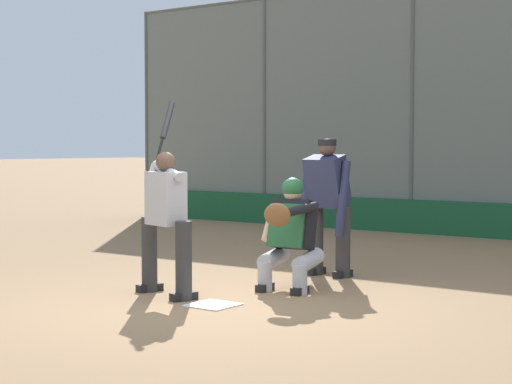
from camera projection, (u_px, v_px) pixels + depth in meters
ground_plane at (213, 306)px, 8.25m from camera, size 160.00×160.00×0.00m
home_plate_marker at (213, 305)px, 8.25m from camera, size 0.43×0.43×0.01m
backstop_fence at (501, 98)px, 14.23m from camera, size 16.27×0.08×4.51m
padding_wall at (497, 221)px, 14.26m from camera, size 15.87×0.18×0.59m
bleachers_beyond at (438, 197)px, 17.67m from camera, size 11.33×2.50×1.48m
batter_at_plate at (166, 218)px, 8.76m from camera, size 0.83×0.81×2.03m
catcher_behind_plate at (290, 232)px, 9.09m from camera, size 0.66×0.77×1.20m
umpire_home at (328, 203)px, 10.07m from camera, size 0.66×0.41×1.63m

